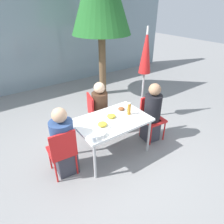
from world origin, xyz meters
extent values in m
plane|color=gray|center=(0.00, 0.00, 0.00)|extent=(24.00, 24.00, 0.00)
cube|color=gray|center=(0.00, 4.03, 1.50)|extent=(10.00, 0.20, 3.00)
cube|color=white|center=(0.00, 0.00, 0.71)|extent=(1.27, 0.83, 0.04)
cylinder|color=#B7B7B7|center=(-0.58, -0.36, 0.35)|extent=(0.04, 0.04, 0.69)
cylinder|color=#B7B7B7|center=(0.58, -0.36, 0.35)|extent=(0.04, 0.04, 0.69)
cylinder|color=#B7B7B7|center=(-0.58, 0.36, 0.35)|extent=(0.04, 0.04, 0.69)
cylinder|color=#B7B7B7|center=(0.58, 0.36, 0.35)|extent=(0.04, 0.04, 0.69)
cube|color=red|center=(-0.94, 0.07, 0.45)|extent=(0.43, 0.43, 0.04)
cube|color=red|center=(-0.95, -0.11, 0.68)|extent=(0.40, 0.07, 0.42)
cylinder|color=red|center=(-1.09, 0.25, 0.21)|extent=(0.03, 0.03, 0.43)
cylinder|color=red|center=(-0.75, 0.23, 0.21)|extent=(0.03, 0.03, 0.43)
cylinder|color=red|center=(-1.12, -0.09, 0.21)|extent=(0.03, 0.03, 0.43)
cylinder|color=red|center=(-0.78, -0.11, 0.21)|extent=(0.03, 0.03, 0.43)
cube|color=#383842|center=(-0.89, 0.07, 0.23)|extent=(0.35, 0.35, 0.47)
cylinder|color=navy|center=(-0.89, 0.07, 0.72)|extent=(0.36, 0.36, 0.50)
sphere|color=tan|center=(-0.89, 0.07, 1.09)|extent=(0.23, 0.23, 0.23)
cube|color=red|center=(0.94, -0.10, 0.45)|extent=(0.44, 0.44, 0.04)
cube|color=red|center=(0.96, 0.08, 0.68)|extent=(0.40, 0.08, 0.42)
cylinder|color=red|center=(1.09, -0.29, 0.21)|extent=(0.03, 0.03, 0.43)
cylinder|color=red|center=(0.75, -0.25, 0.21)|extent=(0.03, 0.03, 0.43)
cylinder|color=red|center=(1.12, 0.05, 0.21)|extent=(0.03, 0.03, 0.43)
cylinder|color=red|center=(0.79, 0.08, 0.21)|extent=(0.03, 0.03, 0.43)
cube|color=#383842|center=(0.89, -0.10, 0.23)|extent=(0.32, 0.32, 0.47)
cylinder|color=black|center=(0.89, -0.10, 0.73)|extent=(0.32, 0.32, 0.53)
sphere|color=#9E7556|center=(0.89, -0.10, 1.11)|extent=(0.23, 0.23, 0.23)
cube|color=red|center=(0.18, 0.72, 0.45)|extent=(0.48, 0.48, 0.04)
cube|color=red|center=(0.00, 0.76, 0.68)|extent=(0.13, 0.40, 0.42)
cylinder|color=red|center=(0.38, 0.84, 0.21)|extent=(0.03, 0.03, 0.43)
cylinder|color=red|center=(0.30, 0.51, 0.21)|extent=(0.03, 0.03, 0.43)
cylinder|color=red|center=(0.05, 0.92, 0.21)|extent=(0.03, 0.03, 0.43)
cylinder|color=red|center=(-0.03, 0.59, 0.21)|extent=(0.03, 0.03, 0.43)
cube|color=black|center=(0.17, 0.67, 0.23)|extent=(0.35, 0.35, 0.47)
cylinder|color=#472D1E|center=(0.17, 0.67, 0.71)|extent=(0.32, 0.32, 0.48)
sphere|color=beige|center=(0.17, 0.67, 1.05)|extent=(0.22, 0.22, 0.22)
cylinder|color=#333333|center=(1.31, 0.64, 0.03)|extent=(0.36, 0.36, 0.05)
cylinder|color=#BCBCBC|center=(1.31, 0.64, 1.05)|extent=(0.04, 0.04, 2.09)
cone|color=red|center=(1.31, 0.64, 1.62)|extent=(0.26, 0.26, 0.94)
cylinder|color=white|center=(0.02, 0.04, 0.74)|extent=(0.27, 0.27, 0.01)
ellipsoid|color=gold|center=(0.02, 0.04, 0.77)|extent=(0.15, 0.15, 0.06)
cylinder|color=white|center=(0.33, 0.17, 0.74)|extent=(0.22, 0.22, 0.01)
ellipsoid|color=brown|center=(0.33, 0.17, 0.77)|extent=(0.12, 0.12, 0.05)
cylinder|color=white|center=(-0.25, -0.08, 0.74)|extent=(0.28, 0.28, 0.01)
ellipsoid|color=gold|center=(-0.25, -0.08, 0.77)|extent=(0.15, 0.15, 0.06)
cylinder|color=#B7751E|center=(0.35, -0.03, 0.84)|extent=(0.06, 0.06, 0.21)
cylinder|color=white|center=(0.35, -0.03, 0.95)|extent=(0.04, 0.04, 0.02)
cylinder|color=silver|center=(-0.57, -0.35, 0.78)|extent=(0.07, 0.07, 0.10)
cylinder|color=white|center=(-0.43, -0.28, 0.76)|extent=(0.20, 0.20, 0.06)
cylinder|color=brown|center=(1.34, 2.40, 0.86)|extent=(0.20, 0.20, 1.72)
camera|label=1|loc=(-1.68, -2.41, 2.55)|focal=32.00mm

